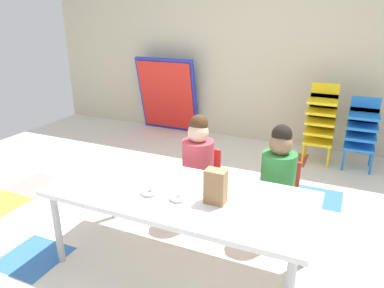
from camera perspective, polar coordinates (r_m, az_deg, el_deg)
The scene contains 13 objects.
ground_plane at distance 3.15m, azimuth 0.63°, elevation -12.54°, with size 6.65×4.74×0.02m.
back_wall at distance 4.93m, azimuth 12.17°, elevation 15.66°, with size 6.65×0.10×2.69m, color beige.
craft_table at distance 2.44m, azimuth -1.88°, elevation -8.48°, with size 1.75×0.77×0.57m.
seated_child_near_camera at distance 2.98m, azimuth 1.02°, elevation -2.27°, with size 0.32×0.31×0.92m.
seated_child_middle_seat at distance 2.81m, azimuth 13.41°, elevation -4.29°, with size 0.32×0.32×0.92m.
kid_chair_yellow_stack at distance 4.45m, azimuth 19.58°, elevation 3.66°, with size 0.32×0.30×0.92m.
kid_chair_blue_stack at distance 4.46m, azimuth 25.09°, elevation 2.12°, with size 0.32×0.30×0.80m.
folded_activity_table at distance 5.35m, azimuth -3.89°, elevation 7.63°, with size 0.90×0.29×1.09m.
paper_bag_brown at distance 2.25m, azimuth 3.73°, elevation -6.67°, with size 0.13×0.09×0.22m, color #9E754C.
paper_plate_near_edge at distance 2.40m, azimuth -6.67°, elevation -7.83°, with size 0.18×0.18×0.01m, color white.
paper_plate_center_table at distance 2.46m, azimuth 1.16°, elevation -6.89°, with size 0.18×0.18×0.01m, color white.
donut_powdered_on_plate at distance 2.39m, azimuth -6.69°, elevation -7.40°, with size 0.12×0.12×0.03m, color white.
donut_powdered_loose at distance 2.32m, azimuth -2.24°, elevation -8.37°, with size 0.11×0.11×0.03m, color white.
Camera 1 is at (1.06, -2.44, 1.69)m, focal length 34.00 mm.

